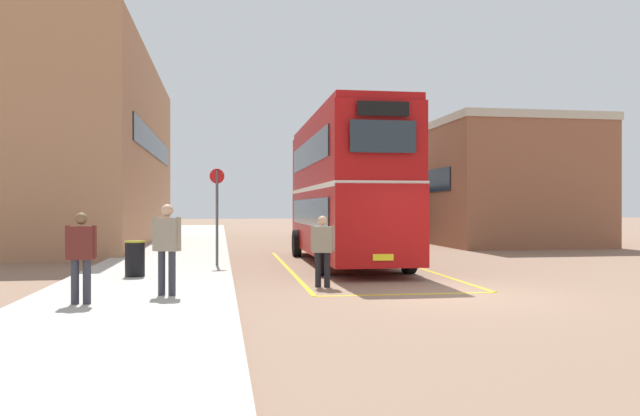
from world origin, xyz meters
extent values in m
plane|color=#846651|center=(0.00, 14.40, 0.00)|extent=(135.60, 135.60, 0.00)
cube|color=#B2ADA3|center=(-6.50, 16.80, 0.07)|extent=(4.00, 57.60, 0.14)
cube|color=#AD7A56|center=(-11.20, 19.49, 4.51)|extent=(6.20, 20.32, 9.02)
cube|color=#232D38|center=(-8.07, 19.49, 4.96)|extent=(0.06, 15.44, 1.10)
cube|color=brown|center=(9.11, 19.73, 2.85)|extent=(7.23, 15.08, 5.71)
cube|color=#19232D|center=(5.47, 19.73, 3.14)|extent=(0.06, 11.46, 1.10)
cube|color=#BCB29E|center=(9.11, 19.73, 5.89)|extent=(7.35, 15.20, 0.36)
cylinder|color=black|center=(-1.97, 10.44, 0.50)|extent=(0.29, 1.00, 1.00)
cylinder|color=black|center=(0.49, 10.41, 0.50)|extent=(0.29, 1.00, 1.00)
cylinder|color=black|center=(-2.05, 4.17, 0.50)|extent=(0.29, 1.00, 1.00)
cylinder|color=black|center=(0.41, 4.14, 0.50)|extent=(0.29, 1.00, 1.00)
cube|color=#A80F0F|center=(-0.78, 7.29, 1.40)|extent=(2.52, 10.15, 2.10)
cube|color=#A80F0F|center=(-0.78, 7.29, 3.50)|extent=(2.52, 9.95, 2.10)
cube|color=#A80F0F|center=(-0.78, 7.29, 4.65)|extent=(2.42, 9.85, 0.20)
cube|color=white|center=(-0.78, 7.29, 2.45)|extent=(2.55, 10.05, 0.14)
cube|color=#232D38|center=(-1.99, 7.31, 1.70)|extent=(0.14, 8.30, 0.84)
cube|color=#232D38|center=(-1.99, 7.31, 3.60)|extent=(0.14, 8.30, 0.84)
cube|color=#232D38|center=(0.43, 7.27, 1.70)|extent=(0.14, 8.30, 0.84)
cube|color=#232D38|center=(0.43, 7.27, 3.60)|extent=(0.14, 8.30, 0.84)
cube|color=#232D38|center=(-0.85, 2.21, 3.60)|extent=(1.67, 0.06, 0.80)
cube|color=black|center=(-0.85, 2.21, 4.28)|extent=(1.31, 0.06, 0.36)
cube|color=#232D38|center=(-0.71, 12.37, 1.80)|extent=(1.90, 0.07, 1.00)
cube|color=yellow|center=(-0.85, 2.21, 0.63)|extent=(0.52, 0.04, 0.16)
cylinder|color=black|center=(1.60, 23.99, 0.46)|extent=(0.29, 0.93, 0.92)
cylinder|color=black|center=(4.01, 23.91, 0.46)|extent=(0.29, 0.93, 0.92)
cylinder|color=black|center=(1.41, 18.92, 0.46)|extent=(0.29, 0.93, 0.92)
cylinder|color=black|center=(3.83, 18.83, 0.46)|extent=(0.29, 0.93, 0.92)
cube|color=navy|center=(2.71, 21.41, 1.60)|extent=(2.64, 8.54, 2.60)
cube|color=silver|center=(2.71, 21.41, 2.96)|extent=(2.49, 8.19, 0.12)
cube|color=#232D38|center=(1.53, 21.46, 1.95)|extent=(0.28, 6.76, 0.96)
cube|color=#232D38|center=(3.90, 21.37, 1.95)|extent=(0.28, 6.76, 0.96)
cube|color=#232D38|center=(2.87, 25.66, 1.90)|extent=(1.87, 0.11, 1.10)
cylinder|color=black|center=(-2.35, 1.63, 0.40)|extent=(0.14, 0.14, 0.81)
cylinder|color=black|center=(-2.55, 1.70, 0.40)|extent=(0.14, 0.14, 0.81)
cube|color=gray|center=(-2.45, 1.67, 1.11)|extent=(0.52, 0.36, 0.61)
cylinder|color=gray|center=(-2.23, 1.59, 1.14)|extent=(0.09, 0.09, 0.58)
cylinder|color=gray|center=(-2.67, 1.75, 1.14)|extent=(0.09, 0.09, 0.58)
sphere|color=tan|center=(-2.46, 1.65, 1.55)|extent=(0.22, 0.22, 0.22)
cylinder|color=#2D2D38|center=(-5.93, -0.04, 0.57)|extent=(0.14, 0.14, 0.87)
cylinder|color=#2D2D38|center=(-5.73, -0.13, 0.57)|extent=(0.14, 0.14, 0.87)
cube|color=gray|center=(-5.83, -0.09, 1.33)|extent=(0.55, 0.42, 0.65)
cylinder|color=gray|center=(-6.06, 0.02, 1.37)|extent=(0.09, 0.09, 0.62)
cylinder|color=gray|center=(-5.60, -0.19, 1.37)|extent=(0.09, 0.09, 0.62)
sphere|color=tan|center=(-5.82, -0.07, 1.81)|extent=(0.24, 0.24, 0.24)
cylinder|color=#2D2D38|center=(-7.35, -0.92, 0.54)|extent=(0.14, 0.14, 0.79)
cylinder|color=#2D2D38|center=(-7.15, -0.94, 0.54)|extent=(0.14, 0.14, 0.79)
cube|color=#591E19|center=(-7.25, -0.93, 1.23)|extent=(0.48, 0.27, 0.59)
cylinder|color=#591E19|center=(-7.48, -0.91, 1.26)|extent=(0.09, 0.09, 0.56)
cylinder|color=#591E19|center=(-7.02, -0.95, 1.26)|extent=(0.09, 0.09, 0.56)
sphere|color=brown|center=(-7.25, -0.91, 1.66)|extent=(0.21, 0.21, 0.21)
cylinder|color=black|center=(-6.89, 3.38, 0.56)|extent=(0.48, 0.48, 0.84)
cylinder|color=olive|center=(-6.89, 3.38, 1.00)|extent=(0.51, 0.51, 0.04)
cylinder|color=#4C4C51|center=(-4.90, 5.92, 1.55)|extent=(0.08, 0.08, 2.81)
cylinder|color=red|center=(-4.90, 5.92, 2.77)|extent=(0.43, 0.14, 0.44)
cube|color=gold|center=(-2.77, 6.30, 0.00)|extent=(0.29, 12.12, 0.01)
cube|color=gold|center=(1.21, 6.25, 0.00)|extent=(0.29, 12.12, 0.01)
cube|color=gold|center=(-0.86, 0.22, 0.00)|extent=(4.10, 0.18, 0.01)
camera|label=1|loc=(-4.80, -12.37, 1.88)|focal=34.41mm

